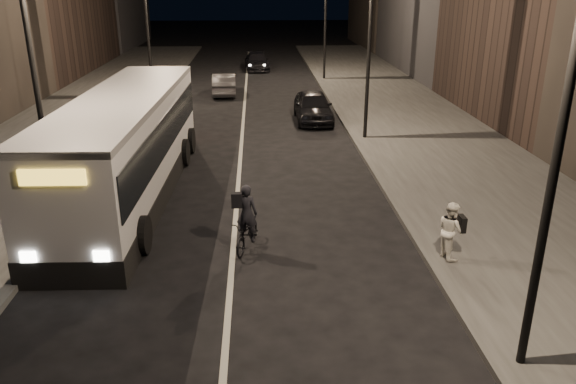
{
  "coord_description": "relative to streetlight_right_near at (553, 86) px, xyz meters",
  "views": [
    {
      "loc": [
        0.73,
        -12.49,
        6.93
      ],
      "look_at": [
        1.52,
        1.69,
        1.5
      ],
      "focal_mm": 35.0,
      "sensor_mm": 36.0,
      "label": 1
    }
  ],
  "objects": [
    {
      "name": "city_bus",
      "position": [
        -8.93,
        9.7,
        -3.51
      ],
      "size": [
        3.28,
        12.75,
        3.41
      ],
      "rotation": [
        0.0,
        0.0,
        -0.03
      ],
      "color": "silver",
      "rests_on": "ground"
    },
    {
      "name": "car_mid",
      "position": [
        -6.64,
        27.13,
        -4.69
      ],
      "size": [
        1.61,
        4.15,
        1.35
      ],
      "primitive_type": "imported",
      "rotation": [
        0.0,
        0.0,
        3.19
      ],
      "color": "#313033",
      "rests_on": "ground"
    },
    {
      "name": "streetlight_left_near",
      "position": [
        -10.66,
        8.0,
        0.0
      ],
      "size": [
        1.2,
        0.44,
        8.12
      ],
      "color": "black",
      "rests_on": "sidewalk_left"
    },
    {
      "name": "streetlight_right_near",
      "position": [
        0.0,
        0.0,
        0.0
      ],
      "size": [
        1.2,
        0.44,
        8.12
      ],
      "color": "black",
      "rests_on": "sidewalk_right"
    },
    {
      "name": "cyclist_on_bicycle",
      "position": [
        -4.93,
        5.3,
        -4.72
      ],
      "size": [
        1.05,
        1.77,
        1.93
      ],
      "rotation": [
        0.0,
        0.0,
        -0.3
      ],
      "color": "black",
      "rests_on": "ground"
    },
    {
      "name": "ground",
      "position": [
        -5.33,
        4.0,
        -5.36
      ],
      "size": [
        180.0,
        180.0,
        0.0
      ],
      "primitive_type": "plane",
      "color": "black",
      "rests_on": "ground"
    },
    {
      "name": "car_near",
      "position": [
        -1.73,
        19.82,
        -4.59
      ],
      "size": [
        1.84,
        4.52,
        1.53
      ],
      "primitive_type": "imported",
      "rotation": [
        0.0,
        0.0,
        0.01
      ],
      "color": "black",
      "rests_on": "ground"
    },
    {
      "name": "pedestrian_woman",
      "position": [
        0.27,
        4.26,
        -4.45
      ],
      "size": [
        0.72,
        0.84,
        1.51
      ],
      "primitive_type": "imported",
      "rotation": [
        0.0,
        0.0,
        1.8
      ],
      "color": "silver",
      "rests_on": "sidewalk_right"
    },
    {
      "name": "streetlight_right_mid",
      "position": [
        0.0,
        16.0,
        0.0
      ],
      "size": [
        1.2,
        0.44,
        8.12
      ],
      "color": "black",
      "rests_on": "sidewalk_right"
    },
    {
      "name": "streetlight_left_far",
      "position": [
        -10.66,
        26.0,
        0.0
      ],
      "size": [
        1.2,
        0.44,
        8.12
      ],
      "color": "black",
      "rests_on": "sidewalk_left"
    },
    {
      "name": "streetlight_right_far",
      "position": [
        0.0,
        32.0,
        0.0
      ],
      "size": [
        1.2,
        0.44,
        8.12
      ],
      "color": "black",
      "rests_on": "sidewalk_right"
    },
    {
      "name": "car_far",
      "position": [
        -4.53,
        37.36,
        -4.71
      ],
      "size": [
        2.16,
        4.63,
        1.31
      ],
      "primitive_type": "imported",
      "rotation": [
        0.0,
        0.0,
        0.07
      ],
      "color": "black",
      "rests_on": "ground"
    },
    {
      "name": "sidewalk_right",
      "position": [
        3.17,
        18.0,
        -5.28
      ],
      "size": [
        7.0,
        70.0,
        0.16
      ],
      "primitive_type": "cube",
      "color": "#31312F",
      "rests_on": "ground"
    },
    {
      "name": "sidewalk_left",
      "position": [
        -13.83,
        18.0,
        -5.28
      ],
      "size": [
        7.0,
        70.0,
        0.16
      ],
      "primitive_type": "cube",
      "color": "#31312F",
      "rests_on": "ground"
    }
  ]
}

